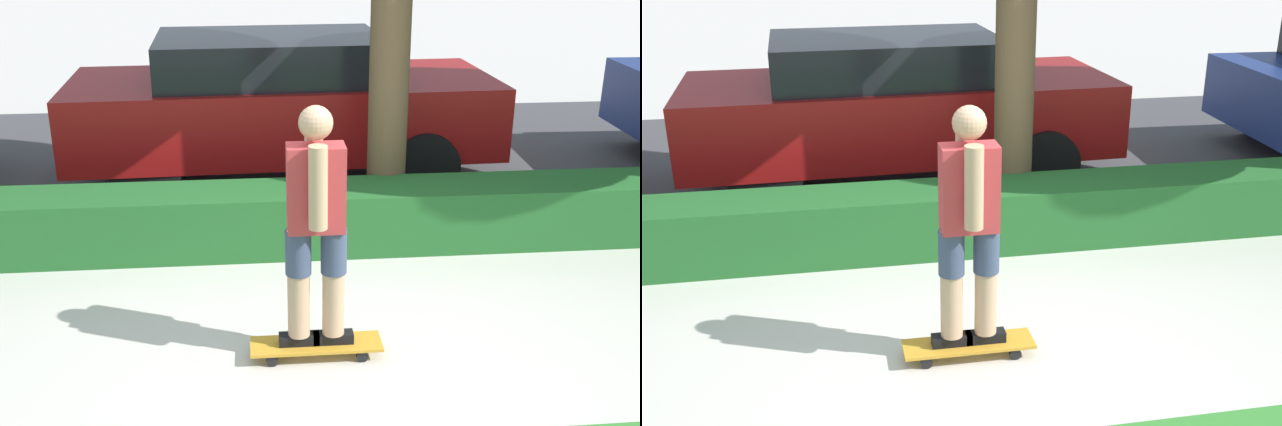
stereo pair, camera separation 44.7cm
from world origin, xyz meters
TOP-DOWN VIEW (x-y plane):
  - ground_plane at (0.00, 0.00)m, footprint 60.00×60.00m
  - street_asphalt at (0.00, 4.20)m, footprint 18.65×5.00m
  - hedge_row at (0.00, 1.60)m, footprint 18.65×0.60m
  - skateboard at (-0.15, -0.14)m, footprint 0.85×0.24m
  - skater_person at (-0.15, -0.14)m, footprint 0.48×0.40m
  - parked_car_middle at (-0.21, 3.55)m, footprint 4.50×1.97m

SIDE VIEW (x-z plane):
  - ground_plane at x=0.00m, z-range 0.00..0.00m
  - street_asphalt at x=0.00m, z-range 0.00..0.01m
  - skateboard at x=-0.15m, z-range 0.03..0.13m
  - hedge_row at x=0.00m, z-range 0.00..0.54m
  - parked_car_middle at x=-0.21m, z-range 0.05..1.58m
  - skater_person at x=-0.15m, z-range 0.15..1.71m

